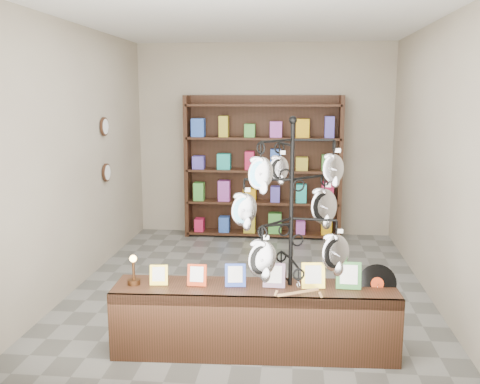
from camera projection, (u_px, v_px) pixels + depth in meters
The scene contains 6 objects.
ground at pixel (250, 286), 6.25m from camera, with size 5.00×5.00×0.00m, color slate.
room_envelope at pixel (251, 127), 5.92m from camera, with size 5.00×5.00×5.00m.
display_tree at pixel (291, 219), 4.49m from camera, with size 1.12×1.12×2.03m.
front_shelf at pixel (255, 319), 4.60m from camera, with size 2.43×0.60×0.85m.
back_shelving at pixel (263, 172), 8.31m from camera, with size 2.42×0.36×2.20m.
wall_clocks at pixel (105, 150), 6.96m from camera, with size 0.03×0.24×0.84m.
Camera 1 is at (0.49, -5.93, 2.20)m, focal length 40.00 mm.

